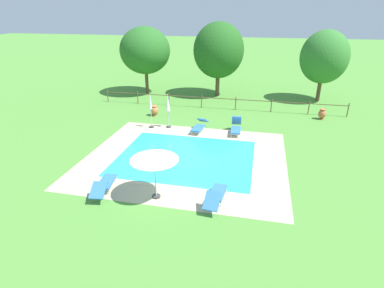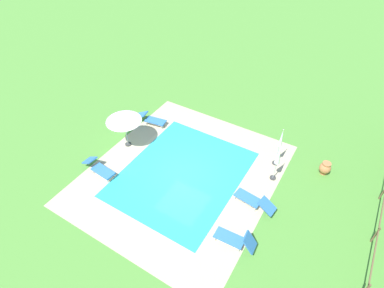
# 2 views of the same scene
# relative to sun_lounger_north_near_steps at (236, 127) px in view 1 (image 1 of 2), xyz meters

# --- Properties ---
(ground_plane) EXTENTS (160.00, 160.00, 0.00)m
(ground_plane) POSITION_rel_sun_lounger_north_near_steps_xyz_m (-2.33, -4.17, -0.40)
(ground_plane) COLOR #518E38
(pool_deck_paving) EXTENTS (10.59, 9.28, 0.01)m
(pool_deck_paving) POSITION_rel_sun_lounger_north_near_steps_xyz_m (-2.33, -4.17, -0.40)
(pool_deck_paving) COLOR #BCAD8E
(pool_deck_paving) RESTS_ON ground
(swimming_pool_water) EXTENTS (7.19, 5.88, 0.01)m
(swimming_pool_water) POSITION_rel_sun_lounger_north_near_steps_xyz_m (-2.33, -4.17, -0.39)
(swimming_pool_water) COLOR #2DB7C6
(swimming_pool_water) RESTS_ON ground
(pool_coping_rim) EXTENTS (7.67, 6.36, 0.01)m
(pool_coping_rim) POSITION_rel_sun_lounger_north_near_steps_xyz_m (-2.33, -4.17, -0.39)
(pool_coping_rim) COLOR beige
(pool_coping_rim) RESTS_ON ground
(sun_lounger_north_near_steps) EXTENTS (0.70, 1.85, 1.02)m
(sun_lounger_north_near_steps) POSITION_rel_sun_lounger_north_near_steps_xyz_m (0.00, 0.00, 0.00)
(sun_lounger_north_near_steps) COLOR #3370BC
(sun_lounger_north_near_steps) RESTS_ON ground
(sun_lounger_north_mid) EXTENTS (0.91, 2.14, 0.71)m
(sun_lounger_north_mid) POSITION_rel_sun_lounger_north_near_steps_xyz_m (-4.98, -8.21, -0.05)
(sun_lounger_north_mid) COLOR #3370BC
(sun_lounger_north_mid) RESTS_ON ground
(sun_lounger_north_far) EXTENTS (0.86, 2.11, 0.75)m
(sun_lounger_north_far) POSITION_rel_sun_lounger_north_near_steps_xyz_m (-2.37, -0.15, -0.04)
(sun_lounger_north_far) COLOR #3370BC
(sun_lounger_north_far) RESTS_ON ground
(sun_lounger_north_end) EXTENTS (0.78, 2.09, 0.77)m
(sun_lounger_north_end) POSITION_rel_sun_lounger_north_near_steps_xyz_m (-0.09, -8.00, -0.04)
(sun_lounger_north_end) COLOR #3370BC
(sun_lounger_north_end) RESTS_ON ground
(patio_umbrella_open_foreground) EXTENTS (1.99, 1.99, 2.19)m
(patio_umbrella_open_foreground) POSITION_rel_sun_lounger_north_near_steps_xyz_m (-2.62, -8.18, 1.56)
(patio_umbrella_open_foreground) COLOR #383838
(patio_umbrella_open_foreground) RESTS_ON ground
(patio_umbrella_closed_row_west) EXTENTS (0.32, 0.32, 2.45)m
(patio_umbrella_closed_row_west) POSITION_rel_sun_lounger_north_near_steps_xyz_m (-5.65, -0.19, 1.14)
(patio_umbrella_closed_row_west) COLOR #383838
(patio_umbrella_closed_row_west) RESTS_ON ground
(patio_umbrella_closed_row_mid_west) EXTENTS (0.32, 0.32, 2.30)m
(patio_umbrella_closed_row_mid_west) POSITION_rel_sun_lounger_north_near_steps_xyz_m (-4.53, 0.09, 1.14)
(patio_umbrella_closed_row_mid_west) COLOR #383838
(patio_umbrella_closed_row_mid_west) RESTS_ON ground
(terracotta_urn_near_fence) EXTENTS (0.60, 0.60, 0.77)m
(terracotta_urn_near_fence) POSITION_rel_sun_lounger_north_near_steps_xyz_m (-6.29, 2.27, 0.02)
(terracotta_urn_near_fence) COLOR #C67547
(terracotta_urn_near_fence) RESTS_ON ground
(terracotta_urn_by_tree) EXTENTS (0.54, 0.54, 0.76)m
(terracotta_urn_by_tree) POSITION_rel_sun_lounger_north_near_steps_xyz_m (5.84, 4.13, 0.01)
(terracotta_urn_by_tree) COLOR #B7663D
(terracotta_urn_by_tree) RESTS_ON ground
(perimeter_fence) EXTENTS (19.32, 0.08, 1.05)m
(perimeter_fence) POSITION_rel_sun_lounger_north_near_steps_xyz_m (-1.86, 5.08, 0.28)
(perimeter_fence) COLOR brown
(perimeter_fence) RESTS_ON ground
(tree_far_west) EXTENTS (3.91, 3.91, 5.89)m
(tree_far_west) POSITION_rel_sun_lounger_north_near_steps_xyz_m (6.27, 9.34, 3.31)
(tree_far_west) COLOR brown
(tree_far_west) RESTS_ON ground
(tree_west_mid) EXTENTS (4.52, 4.52, 6.02)m
(tree_west_mid) POSITION_rel_sun_lounger_north_near_steps_xyz_m (-9.13, 8.48, 3.54)
(tree_west_mid) COLOR brown
(tree_west_mid) RESTS_ON ground
(tree_centre) EXTENTS (4.45, 4.45, 6.43)m
(tree_centre) POSITION_rel_sun_lounger_north_near_steps_xyz_m (-2.57, 9.30, 3.62)
(tree_centre) COLOR brown
(tree_centre) RESTS_ON ground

